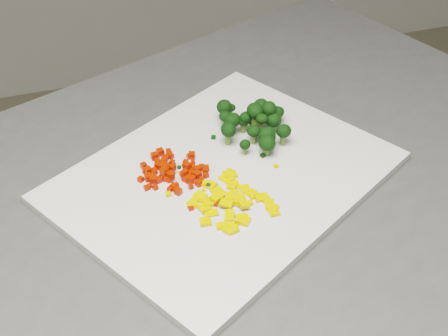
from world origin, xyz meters
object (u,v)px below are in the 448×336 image
object	(u,v)px
carrot_pile	(172,166)
pepper_pile	(234,197)
cutting_board	(224,177)
broccoli_pile	(253,117)

from	to	relation	value
carrot_pile	pepper_pile	world-z (taller)	carrot_pile
cutting_board	broccoli_pile	xyz separation A→B (m)	(0.07, 0.08, 0.03)
pepper_pile	cutting_board	bearing A→B (deg)	85.11
pepper_pile	broccoli_pile	size ratio (longest dim) A/B	0.97
pepper_pile	broccoli_pile	bearing A→B (deg)	61.37
cutting_board	pepper_pile	distance (m)	0.06
cutting_board	pepper_pile	size ratio (longest dim) A/B	3.88
carrot_pile	broccoli_pile	world-z (taller)	broccoli_pile
pepper_pile	broccoli_pile	xyz separation A→B (m)	(0.07, 0.14, 0.02)
pepper_pile	broccoli_pile	distance (m)	0.16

